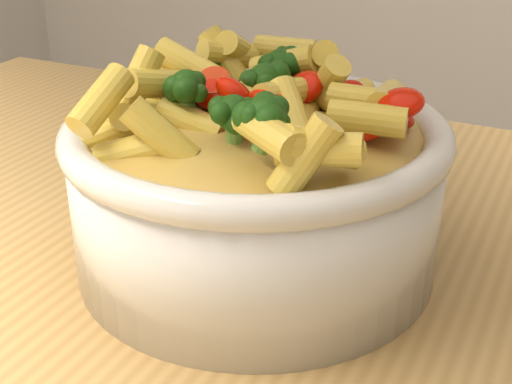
% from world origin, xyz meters
% --- Properties ---
extents(serving_bowl, '(0.25, 0.25, 0.11)m').
position_xyz_m(serving_bowl, '(-0.06, 0.05, 0.95)').
color(serving_bowl, silver).
rests_on(serving_bowl, table).
extents(pasta_salad, '(0.20, 0.20, 0.05)m').
position_xyz_m(pasta_salad, '(-0.06, 0.05, 1.02)').
color(pasta_salad, '#EDC14B').
rests_on(pasta_salad, serving_bowl).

